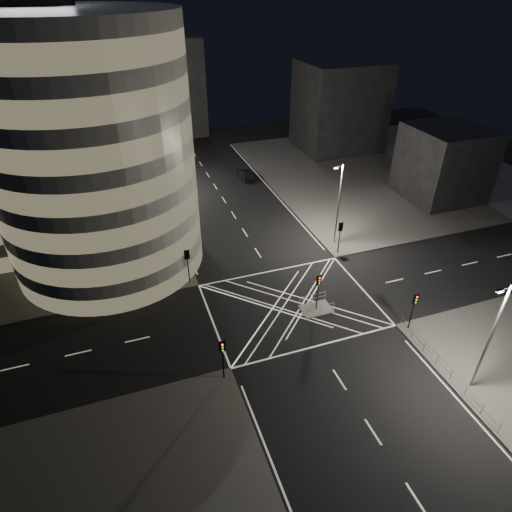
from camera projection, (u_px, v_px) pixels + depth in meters
name	position (u px, v px, depth m)	size (l,w,h in m)	color
ground	(291.00, 304.00, 42.47)	(120.00, 120.00, 0.00)	black
sidewalk_far_left	(6.00, 225.00, 55.82)	(42.00, 42.00, 0.15)	#4E4C49
sidewalk_far_right	(387.00, 170.00, 71.65)	(42.00, 42.00, 0.15)	#4E4C49
central_island	(316.00, 309.00, 41.79)	(3.00, 2.00, 0.15)	slate
office_tower_curved	(44.00, 144.00, 44.63)	(30.00, 29.00, 27.20)	gray
office_block_rear	(47.00, 106.00, 63.47)	(24.00, 16.00, 22.00)	gray
building_right_far	(339.00, 106.00, 76.93)	(14.00, 12.00, 15.00)	black
building_right_near	(444.00, 163.00, 60.45)	(10.00, 10.00, 10.00)	black
building_far_end	(156.00, 89.00, 82.20)	(18.00, 8.00, 18.00)	black
tree_a	(166.00, 242.00, 44.38)	(4.10, 4.10, 6.44)	black
tree_b	(156.00, 208.00, 48.56)	(4.43, 4.43, 7.64)	black
tree_c	(150.00, 188.00, 53.37)	(4.60, 4.60, 7.60)	black
tree_d	(144.00, 168.00, 57.87)	(5.64, 5.64, 8.63)	black
tree_e	(140.00, 161.00, 63.28)	(3.82, 3.82, 6.35)	black
traffic_signal_fl	(187.00, 260.00, 43.83)	(0.55, 0.22, 4.00)	black
traffic_signal_nl	(223.00, 353.00, 33.10)	(0.55, 0.22, 4.00)	black
traffic_signal_fr	(340.00, 232.00, 48.64)	(0.55, 0.22, 4.00)	black
traffic_signal_nr	(414.00, 305.00, 37.90)	(0.55, 0.22, 4.00)	black
traffic_signal_island	(318.00, 286.00, 40.23)	(0.55, 0.22, 4.00)	black
street_lamp_left_near	(170.00, 216.00, 46.32)	(1.25, 0.25, 10.00)	slate
street_lamp_left_far	(149.00, 159.00, 60.52)	(1.25, 0.25, 10.00)	slate
street_lamp_right_far	(338.00, 202.00, 49.10)	(1.25, 0.25, 10.00)	slate
street_lamp_right_near	(490.00, 336.00, 30.95)	(1.25, 0.25, 10.00)	slate
railing_near_right	(444.00, 367.00, 34.76)	(0.06, 11.70, 1.10)	slate
railing_island_south	(321.00, 310.00, 40.74)	(2.80, 0.06, 1.10)	slate
railing_island_north	(313.00, 298.00, 42.16)	(2.80, 0.06, 1.10)	slate
sedan	(245.00, 175.00, 68.24)	(1.53, 4.40, 1.45)	black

